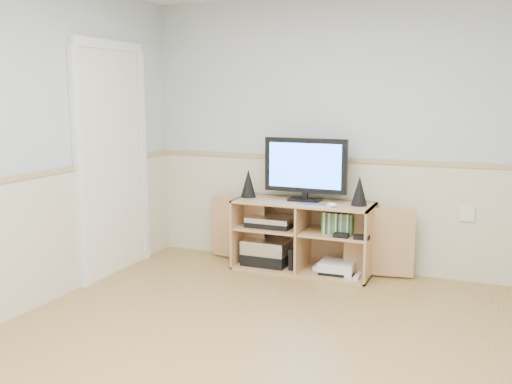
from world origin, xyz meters
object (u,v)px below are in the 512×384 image
at_px(media_cabinet, 305,234).
at_px(monitor, 305,167).
at_px(keyboard, 315,205).
at_px(game_consoles, 336,267).

bearing_deg(media_cabinet, monitor, -90.00).
relative_size(media_cabinet, keyboard, 6.73).
height_order(media_cabinet, monitor, monitor).
bearing_deg(game_consoles, media_cabinet, 168.11).
distance_m(monitor, game_consoles, 0.95).
bearing_deg(media_cabinet, keyboard, -52.18).
relative_size(monitor, game_consoles, 1.71).
distance_m(monitor, keyboard, 0.39).
bearing_deg(keyboard, game_consoles, 28.22).
distance_m(media_cabinet, game_consoles, 0.42).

